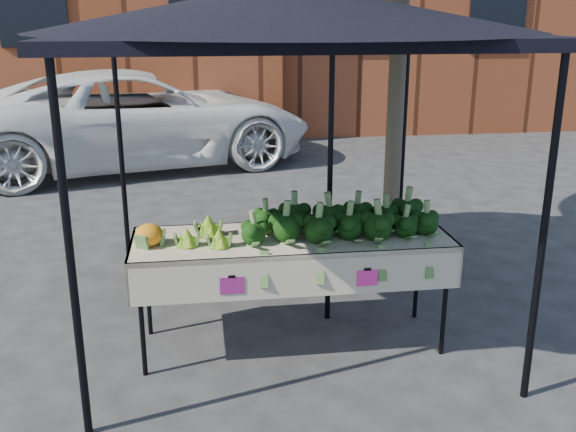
{
  "coord_description": "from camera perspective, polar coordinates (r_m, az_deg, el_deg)",
  "views": [
    {
      "loc": [
        -0.71,
        -4.75,
        2.53
      ],
      "look_at": [
        -0.02,
        0.06,
        1.0
      ],
      "focal_mm": 40.84,
      "sensor_mm": 36.0,
      "label": 1
    }
  ],
  "objects": [
    {
      "name": "ground",
      "position": [
        5.43,
        0.32,
        -10.32
      ],
      "size": [
        90.0,
        90.0,
        0.0
      ],
      "primitive_type": "plane",
      "color": "#272729"
    },
    {
      "name": "table",
      "position": [
        5.11,
        0.32,
        -6.57
      ],
      "size": [
        2.4,
        0.81,
        0.9
      ],
      "color": "beige",
      "rests_on": "ground"
    },
    {
      "name": "canopy",
      "position": [
        5.28,
        -0.21,
        4.77
      ],
      "size": [
        3.16,
        3.16,
        2.74
      ],
      "primitive_type": null,
      "color": "black",
      "rests_on": "ground"
    },
    {
      "name": "broccoli_heap",
      "position": [
        4.99,
        4.38,
        -0.06
      ],
      "size": [
        1.55,
        0.58,
        0.27
      ],
      "primitive_type": "ellipsoid",
      "color": "black",
      "rests_on": "table"
    },
    {
      "name": "romanesco_cluster",
      "position": [
        4.85,
        -7.45,
        -1.06
      ],
      "size": [
        0.44,
        0.48,
        0.21
      ],
      "primitive_type": "ellipsoid",
      "color": "#72A725",
      "rests_on": "table"
    },
    {
      "name": "cauliflower_pair",
      "position": [
        4.83,
        -12.0,
        -1.49
      ],
      "size": [
        0.21,
        0.21,
        0.18
      ],
      "primitive_type": "ellipsoid",
      "color": "orange",
      "rests_on": "table"
    },
    {
      "name": "street_tree",
      "position": [
        6.57,
        9.7,
        16.29
      ],
      "size": [
        2.46,
        2.46,
        4.85
      ],
      "primitive_type": null,
      "color": "#1E4C14",
      "rests_on": "ground"
    }
  ]
}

